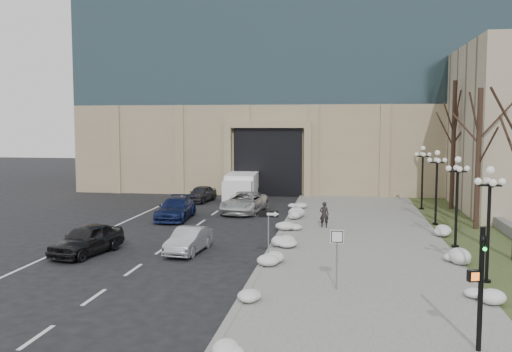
# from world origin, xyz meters

# --- Properties ---
(ground) EXTENTS (160.00, 160.00, 0.00)m
(ground) POSITION_xyz_m (0.00, 0.00, 0.00)
(ground) COLOR black
(ground) RESTS_ON ground
(sidewalk) EXTENTS (9.00, 40.00, 0.12)m
(sidewalk) POSITION_xyz_m (3.50, 14.00, 0.06)
(sidewalk) COLOR gray
(sidewalk) RESTS_ON ground
(curb) EXTENTS (0.30, 40.00, 0.14)m
(curb) POSITION_xyz_m (-1.00, 14.00, 0.07)
(curb) COLOR gray
(curb) RESTS_ON ground
(grass_strip) EXTENTS (4.00, 40.00, 0.10)m
(grass_strip) POSITION_xyz_m (10.00, 14.00, 0.05)
(grass_strip) COLOR #374623
(grass_strip) RESTS_ON ground
(stone_wall) EXTENTS (0.50, 30.00, 0.70)m
(stone_wall) POSITION_xyz_m (12.00, 16.00, 0.35)
(stone_wall) COLOR slate
(stone_wall) RESTS_ON ground
(office_tower) EXTENTS (40.00, 24.70, 36.00)m
(office_tower) POSITION_xyz_m (-2.01, 43.58, 18.49)
(office_tower) COLOR tan
(office_tower) RESTS_ON ground
(car_a) EXTENTS (2.69, 4.67, 1.50)m
(car_a) POSITION_xyz_m (-9.82, 8.48, 0.75)
(car_a) COLOR black
(car_a) RESTS_ON ground
(car_b) EXTENTS (1.66, 3.89, 1.25)m
(car_b) POSITION_xyz_m (-4.98, 9.59, 0.62)
(car_b) COLOR #ADAFB6
(car_b) RESTS_ON ground
(car_c) EXTENTS (2.29, 5.08, 1.44)m
(car_c) POSITION_xyz_m (-8.49, 19.00, 0.72)
(car_c) COLOR navy
(car_c) RESTS_ON ground
(car_d) EXTENTS (3.03, 5.59, 1.49)m
(car_d) POSITION_xyz_m (-4.43, 22.42, 0.74)
(car_d) COLOR silver
(car_d) RESTS_ON ground
(car_e) EXTENTS (2.08, 4.08, 1.33)m
(car_e) POSITION_xyz_m (-8.90, 27.47, 0.66)
(car_e) COLOR #333238
(car_e) RESTS_ON ground
(pedestrian) EXTENTS (0.59, 0.41, 1.56)m
(pedestrian) POSITION_xyz_m (1.46, 16.93, 0.90)
(pedestrian) COLOR black
(pedestrian) RESTS_ON sidewalk
(box_truck) EXTENTS (2.79, 7.00, 2.18)m
(box_truck) POSITION_xyz_m (-5.84, 29.21, 1.06)
(box_truck) COLOR white
(box_truck) RESTS_ON ground
(one_way_sign) EXTENTS (0.94, 0.26, 2.52)m
(one_way_sign) POSITION_xyz_m (-0.57, 7.67, 2.08)
(one_way_sign) COLOR slate
(one_way_sign) RESTS_ON ground
(keep_sign) EXTENTS (0.52, 0.08, 2.41)m
(keep_sign) POSITION_xyz_m (2.38, 4.06, 1.77)
(keep_sign) COLOR slate
(keep_sign) RESTS_ON ground
(traffic_signal) EXTENTS (0.62, 0.82, 3.62)m
(traffic_signal) POSITION_xyz_m (6.35, -1.31, 1.80)
(traffic_signal) COLOR black
(traffic_signal) RESTS_ON ground
(snow_clump_a) EXTENTS (1.10, 1.60, 0.36)m
(snow_clump_a) POSITION_xyz_m (-0.44, -2.52, 0.30)
(snow_clump_a) COLOR white
(snow_clump_a) RESTS_ON sidewalk
(snow_clump_b) EXTENTS (1.10, 1.60, 0.36)m
(snow_clump_b) POSITION_xyz_m (-0.38, 1.95, 0.30)
(snow_clump_b) COLOR white
(snow_clump_b) RESTS_ON sidewalk
(snow_clump_c) EXTENTS (1.10, 1.60, 0.36)m
(snow_clump_c) POSITION_xyz_m (-0.62, 7.60, 0.30)
(snow_clump_c) COLOR white
(snow_clump_c) RESTS_ON sidewalk
(snow_clump_d) EXTENTS (1.10, 1.60, 0.36)m
(snow_clump_d) POSITION_xyz_m (-0.52, 11.24, 0.30)
(snow_clump_d) COLOR white
(snow_clump_d) RESTS_ON sidewalk
(snow_clump_e) EXTENTS (1.10, 1.60, 0.36)m
(snow_clump_e) POSITION_xyz_m (-0.55, 16.16, 0.30)
(snow_clump_e) COLOR white
(snow_clump_e) RESTS_ON sidewalk
(snow_clump_f) EXTENTS (1.10, 1.60, 0.36)m
(snow_clump_f) POSITION_xyz_m (-0.54, 19.98, 0.30)
(snow_clump_f) COLOR white
(snow_clump_f) RESTS_ON sidewalk
(snow_clump_g) EXTENTS (1.10, 1.60, 0.36)m
(snow_clump_g) POSITION_xyz_m (-0.75, 24.46, 0.30)
(snow_clump_g) COLOR white
(snow_clump_g) RESTS_ON sidewalk
(snow_clump_h) EXTENTS (1.10, 1.60, 0.36)m
(snow_clump_h) POSITION_xyz_m (7.74, 3.39, 0.30)
(snow_clump_h) COLOR white
(snow_clump_h) RESTS_ON sidewalk
(snow_clump_i) EXTENTS (1.10, 1.60, 0.36)m
(snow_clump_i) POSITION_xyz_m (7.55, 9.21, 0.30)
(snow_clump_i) COLOR white
(snow_clump_i) RESTS_ON sidewalk
(snow_clump_j) EXTENTS (1.10, 1.60, 0.36)m
(snow_clump_j) POSITION_xyz_m (7.88, 15.48, 0.30)
(snow_clump_j) COLOR white
(snow_clump_j) RESTS_ON sidewalk
(lamppost_a) EXTENTS (1.18, 1.18, 4.76)m
(lamppost_a) POSITION_xyz_m (8.30, 6.00, 3.07)
(lamppost_a) COLOR black
(lamppost_a) RESTS_ON ground
(lamppost_b) EXTENTS (1.18, 1.18, 4.76)m
(lamppost_b) POSITION_xyz_m (8.30, 12.50, 3.07)
(lamppost_b) COLOR black
(lamppost_b) RESTS_ON ground
(lamppost_c) EXTENTS (1.18, 1.18, 4.76)m
(lamppost_c) POSITION_xyz_m (8.30, 19.00, 3.07)
(lamppost_c) COLOR black
(lamppost_c) RESTS_ON ground
(lamppost_d) EXTENTS (1.18, 1.18, 4.76)m
(lamppost_d) POSITION_xyz_m (8.30, 25.50, 3.07)
(lamppost_d) COLOR black
(lamppost_d) RESTS_ON ground
(tree_mid) EXTENTS (3.20, 3.20, 8.50)m
(tree_mid) POSITION_xyz_m (10.50, 18.00, 5.50)
(tree_mid) COLOR black
(tree_mid) RESTS_ON ground
(tree_far) EXTENTS (3.20, 3.20, 9.50)m
(tree_far) POSITION_xyz_m (10.50, 26.00, 6.15)
(tree_far) COLOR black
(tree_far) RESTS_ON ground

